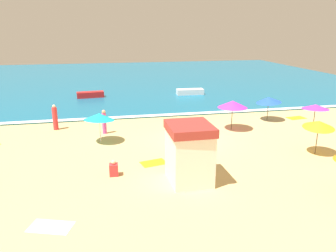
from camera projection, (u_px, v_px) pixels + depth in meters
name	position (u px, v px, depth m)	size (l,w,h in m)	color
ground_plane	(190.00, 140.00, 21.85)	(60.00, 60.00, 0.00)	#D8B775
ocean_water	(139.00, 78.00, 48.13)	(60.00, 44.00, 0.10)	#146B93
wave_breaker_foam	(170.00, 115.00, 27.73)	(57.00, 0.70, 0.01)	white
lifeguard_cabana	(189.00, 153.00, 15.56)	(2.00, 2.31, 2.83)	white
beach_umbrella_1	(319.00, 124.00, 18.87)	(2.23, 2.25, 2.09)	#4C3823
beach_umbrella_2	(316.00, 107.00, 23.22)	(2.25, 2.26, 1.96)	#4C3823
beach_umbrella_3	(99.00, 117.00, 20.86)	(2.72, 2.72, 2.00)	silver
beach_umbrella_4	(233.00, 104.00, 23.48)	(2.35, 2.35, 2.13)	#4C3823
beach_umbrella_5	(269.00, 100.00, 25.92)	(1.94, 1.91, 1.96)	#4C3823
beachgoer_1	(104.00, 122.00, 22.91)	(0.36, 0.36, 1.68)	#D84CA5
beachgoer_4	(114.00, 169.00, 16.47)	(0.45, 0.45, 0.82)	red
beachgoer_6	(55.00, 118.00, 23.77)	(0.36, 0.36, 1.83)	red
beach_towel_0	(51.00, 227.00, 12.28)	(1.78, 1.35, 0.01)	white
beach_towel_1	(296.00, 118.00, 27.08)	(1.58, 1.10, 0.01)	orange
beach_towel_2	(154.00, 163.00, 18.08)	(1.53, 1.18, 0.01)	orange
small_boat_0	(190.00, 92.00, 36.04)	(2.91, 1.15, 0.59)	white
small_boat_1	(90.00, 95.00, 34.49)	(2.79, 1.19, 0.59)	red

